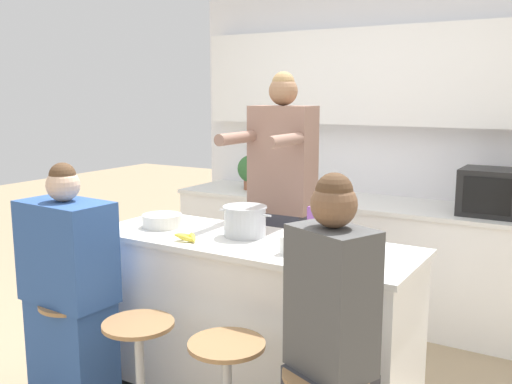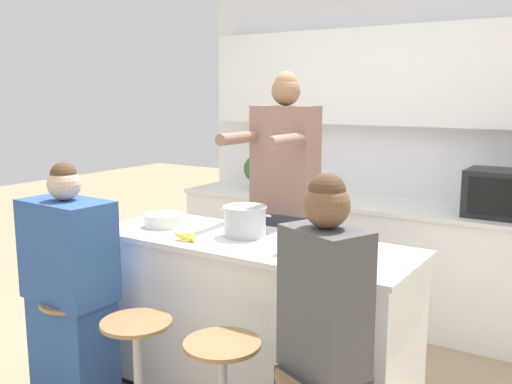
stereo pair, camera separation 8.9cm
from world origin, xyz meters
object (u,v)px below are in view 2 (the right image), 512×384
(banana_bunch, at_px, (187,236))
(potted_plant, at_px, (257,170))
(person_seated_near, at_px, (323,364))
(cooking_pot, at_px, (245,221))
(person_wrapped_blanket, at_px, (71,297))
(juice_carton, at_px, (315,223))
(microwave, at_px, (505,194))
(bar_stool_leftmost, at_px, (76,353))
(coffee_cup_near, at_px, (285,245))
(person_cooking, at_px, (284,218))
(kitchen_island, at_px, (250,320))
(bar_stool_center_left, at_px, (138,379))
(fruit_bowl, at_px, (164,220))

(banana_bunch, relative_size, potted_plant, 0.51)
(person_seated_near, bearing_deg, potted_plant, 151.08)
(cooking_pot, bearing_deg, banana_bunch, -129.46)
(person_wrapped_blanket, xyz_separation_m, juice_carton, (1.05, 0.78, 0.38))
(microwave, xyz_separation_m, potted_plant, (-1.97, 0.05, 0.01))
(bar_stool_leftmost, bearing_deg, coffee_cup_near, 23.65)
(person_cooking, height_order, juice_carton, person_cooking)
(juice_carton, bearing_deg, microwave, 62.06)
(kitchen_island, relative_size, bar_stool_center_left, 2.93)
(microwave, distance_m, potted_plant, 1.98)
(fruit_bowl, height_order, banana_bunch, fruit_bowl)
(cooking_pot, xyz_separation_m, juice_carton, (0.36, 0.14, 0.01))
(bar_stool_leftmost, height_order, cooking_pot, cooking_pot)
(person_seated_near, distance_m, microwave, 2.17)
(person_cooking, xyz_separation_m, microwave, (1.15, 0.93, 0.13))
(bar_stool_leftmost, xyz_separation_m, coffee_cup_near, (1.03, 0.45, 0.65))
(bar_stool_leftmost, relative_size, person_seated_near, 0.44)
(person_cooking, bearing_deg, bar_stool_center_left, -96.19)
(kitchen_island, bearing_deg, bar_stool_leftmost, -140.88)
(person_wrapped_blanket, bearing_deg, coffee_cup_near, 25.85)
(bar_stool_center_left, bearing_deg, kitchen_island, 68.60)
(bar_stool_center_left, xyz_separation_m, banana_bunch, (-0.03, 0.42, 0.62))
(potted_plant, bearing_deg, juice_carton, -47.77)
(cooking_pot, height_order, juice_carton, juice_carton)
(kitchen_island, distance_m, fruit_bowl, 0.77)
(potted_plant, bearing_deg, kitchen_island, -58.59)
(juice_carton, bearing_deg, person_cooking, 136.07)
(fruit_bowl, bearing_deg, person_wrapped_blanket, -105.34)
(bar_stool_leftmost, xyz_separation_m, bar_stool_center_left, (0.48, -0.03, 0.00))
(cooking_pot, distance_m, coffee_cup_near, 0.41)
(kitchen_island, relative_size, banana_bunch, 11.93)
(bar_stool_center_left, xyz_separation_m, coffee_cup_near, (0.54, 0.48, 0.65))
(person_cooking, xyz_separation_m, coffee_cup_near, (0.44, -0.75, 0.05))
(bar_stool_leftmost, xyz_separation_m, person_cooking, (0.59, 1.20, 0.59))
(bar_stool_leftmost, distance_m, juice_carton, 1.46)
(person_seated_near, bearing_deg, bar_stool_center_left, -155.03)
(kitchen_island, xyz_separation_m, juice_carton, (0.30, 0.19, 0.55))
(person_cooking, height_order, potted_plant, person_cooking)
(juice_carton, bearing_deg, potted_plant, 132.23)
(fruit_bowl, xyz_separation_m, microwave, (1.61, 1.55, 0.08))
(bar_stool_center_left, bearing_deg, banana_bunch, 93.54)
(kitchen_island, height_order, bar_stool_center_left, kitchen_island)
(person_wrapped_blanket, distance_m, banana_bunch, 0.70)
(cooking_pot, distance_m, banana_bunch, 0.33)
(person_wrapped_blanket, relative_size, cooking_pot, 4.10)
(person_cooking, bearing_deg, kitchen_island, -78.60)
(coffee_cup_near, distance_m, microwave, 1.82)
(person_wrapped_blanket, xyz_separation_m, banana_bunch, (0.49, 0.39, 0.31))
(cooking_pot, bearing_deg, kitchen_island, -38.99)
(person_cooking, xyz_separation_m, person_seated_near, (0.87, -1.19, -0.26))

